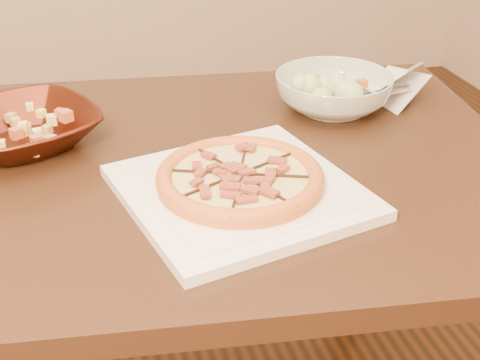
{
  "coord_description": "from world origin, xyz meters",
  "views": [
    {
      "loc": [
        -0.05,
        -1.16,
        1.28
      ],
      "look_at": [
        0.18,
        -0.3,
        0.78
      ],
      "focal_mm": 50.0,
      "sensor_mm": 36.0,
      "label": 1
    }
  ],
  "objects_px": {
    "plate": "(240,191)",
    "pizza": "(240,178)",
    "bronze_bowl": "(23,130)",
    "salad_bowl": "(333,93)",
    "dining_table": "(155,219)"
  },
  "relations": [
    {
      "from": "dining_table",
      "to": "pizza",
      "type": "bearing_deg",
      "value": -51.71
    },
    {
      "from": "plate",
      "to": "bronze_bowl",
      "type": "height_order",
      "value": "bronze_bowl"
    },
    {
      "from": "dining_table",
      "to": "bronze_bowl",
      "type": "height_order",
      "value": "bronze_bowl"
    },
    {
      "from": "plate",
      "to": "bronze_bowl",
      "type": "bearing_deg",
      "value": 139.55
    },
    {
      "from": "plate",
      "to": "pizza",
      "type": "distance_m",
      "value": 0.02
    },
    {
      "from": "bronze_bowl",
      "to": "salad_bowl",
      "type": "relative_size",
      "value": 1.11
    },
    {
      "from": "pizza",
      "to": "dining_table",
      "type": "bearing_deg",
      "value": 128.29
    },
    {
      "from": "salad_bowl",
      "to": "bronze_bowl",
      "type": "bearing_deg",
      "value": -179.31
    },
    {
      "from": "dining_table",
      "to": "plate",
      "type": "xyz_separation_m",
      "value": [
        0.12,
        -0.15,
        0.12
      ]
    },
    {
      "from": "dining_table",
      "to": "salad_bowl",
      "type": "bearing_deg",
      "value": 19.11
    },
    {
      "from": "bronze_bowl",
      "to": "plate",
      "type": "bearing_deg",
      "value": -40.45
    },
    {
      "from": "plate",
      "to": "salad_bowl",
      "type": "relative_size",
      "value": 1.76
    },
    {
      "from": "pizza",
      "to": "plate",
      "type": "bearing_deg",
      "value": -61.09
    },
    {
      "from": "bronze_bowl",
      "to": "salad_bowl",
      "type": "distance_m",
      "value": 0.59
    },
    {
      "from": "dining_table",
      "to": "salad_bowl",
      "type": "xyz_separation_m",
      "value": [
        0.38,
        0.13,
        0.15
      ]
    }
  ]
}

